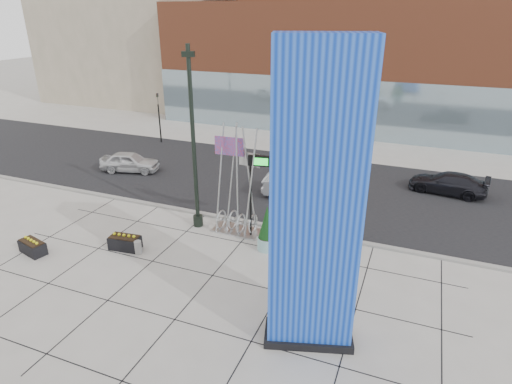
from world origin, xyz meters
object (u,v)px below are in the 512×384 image
at_px(concrete_bollard, 138,247).
at_px(overhead_street_sign, 265,169).
at_px(car_white_west, 130,162).
at_px(blue_pylon, 315,213).
at_px(car_silver_mid, 305,186).
at_px(public_art_sculpture, 237,205).
at_px(lamp_post, 194,158).

height_order(concrete_bollard, overhead_street_sign, overhead_street_sign).
bearing_deg(car_white_west, overhead_street_sign, -129.24).
distance_m(blue_pylon, car_silver_mid, 12.44).
height_order(public_art_sculpture, overhead_street_sign, public_art_sculpture).
bearing_deg(lamp_post, car_silver_mid, 52.18).
bearing_deg(car_silver_mid, concrete_bollard, 142.18).
bearing_deg(blue_pylon, concrete_bollard, 147.54).
relative_size(overhead_street_sign, car_white_west, 1.06).
distance_m(concrete_bollard, car_white_west, 11.34).
height_order(blue_pylon, lamp_post, blue_pylon).
bearing_deg(overhead_street_sign, concrete_bollard, -155.28).
distance_m(concrete_bollard, car_silver_mid, 10.37).
xyz_separation_m(blue_pylon, overhead_street_sign, (-3.83, 5.93, -1.14)).
bearing_deg(car_white_west, concrete_bollard, -156.36).
height_order(public_art_sculpture, car_silver_mid, public_art_sculpture).
relative_size(public_art_sculpture, concrete_bollard, 8.68).
bearing_deg(overhead_street_sign, car_white_west, 144.92).
xyz_separation_m(overhead_street_sign, car_white_west, (-11.93, 5.40, -2.93)).
height_order(car_white_west, car_silver_mid, car_silver_mid).
height_order(lamp_post, car_silver_mid, lamp_post).
bearing_deg(car_silver_mid, public_art_sculpture, 152.00).
xyz_separation_m(public_art_sculpture, concrete_bollard, (-3.34, -3.67, -1.13)).
distance_m(overhead_street_sign, car_white_west, 13.42).
height_order(lamp_post, public_art_sculpture, lamp_post).
bearing_deg(public_art_sculpture, concrete_bollard, -130.41).
height_order(blue_pylon, car_silver_mid, blue_pylon).
height_order(lamp_post, overhead_street_sign, lamp_post).
bearing_deg(car_silver_mid, blue_pylon, -170.16).
relative_size(concrete_bollard, overhead_street_sign, 0.15).
bearing_deg(lamp_post, public_art_sculpture, 5.24).
bearing_deg(concrete_bollard, public_art_sculpture, 47.66).
xyz_separation_m(lamp_post, car_white_west, (-8.26, 5.40, -3.00)).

